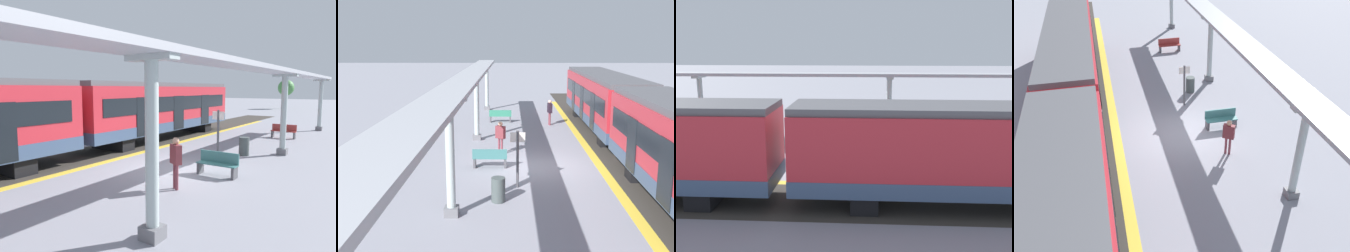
# 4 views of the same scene
# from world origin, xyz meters

# --- Properties ---
(ground_plane) EXTENTS (176.00, 176.00, 0.00)m
(ground_plane) POSITION_xyz_m (0.00, 0.00, 0.00)
(ground_plane) COLOR gray
(tactile_edge_strip) EXTENTS (0.41, 39.75, 0.01)m
(tactile_edge_strip) POSITION_xyz_m (-3.05, 0.00, 0.00)
(tactile_edge_strip) COLOR gold
(tactile_edge_strip) RESTS_ON ground
(trackbed) EXTENTS (3.20, 51.75, 0.01)m
(trackbed) POSITION_xyz_m (-4.85, 0.00, 0.00)
(trackbed) COLOR #38332D
(trackbed) RESTS_ON ground
(train_near_carriage) EXTENTS (2.65, 13.58, 3.48)m
(train_near_carriage) POSITION_xyz_m (-4.85, -8.10, 1.83)
(train_near_carriage) COLOR #BA2731
(train_near_carriage) RESTS_ON ground
(canopy_pillar_nearest) EXTENTS (1.10, 0.44, 3.79)m
(canopy_pillar_nearest) POSITION_xyz_m (2.80, -15.26, 1.92)
(canopy_pillar_nearest) COLOR slate
(canopy_pillar_nearest) RESTS_ON ground
(canopy_pillar_second) EXTENTS (1.10, 0.44, 3.79)m
(canopy_pillar_second) POSITION_xyz_m (2.80, -4.99, 1.92)
(canopy_pillar_second) COLOR slate
(canopy_pillar_second) RESTS_ON ground
(canopy_pillar_third) EXTENTS (1.10, 0.44, 3.79)m
(canopy_pillar_third) POSITION_xyz_m (2.80, 5.25, 1.92)
(canopy_pillar_third) COLOR slate
(canopy_pillar_third) RESTS_ON ground
(canopy_beam) EXTENTS (1.20, 31.70, 0.16)m
(canopy_beam) POSITION_xyz_m (2.80, 0.19, 3.87)
(canopy_beam) COLOR #A8AAB2
(canopy_beam) RESTS_ON canopy_pillar_nearest
(bench_near_end) EXTENTS (1.50, 0.45, 0.86)m
(bench_near_end) POSITION_xyz_m (1.83, 0.20, 0.44)
(bench_near_end) COLOR #3A7272
(bench_near_end) RESTS_ON ground
(bench_far_end) EXTENTS (1.50, 0.44, 0.86)m
(bench_far_end) POSITION_xyz_m (1.61, -10.05, 0.44)
(bench_far_end) COLOR #308063
(bench_far_end) RESTS_ON ground
(trash_bin) EXTENTS (0.48, 0.48, 0.86)m
(trash_bin) POSITION_xyz_m (1.35, 4.07, 0.43)
(trash_bin) COLOR #454E4E
(trash_bin) RESTS_ON ground
(platform_info_sign) EXTENTS (0.56, 0.10, 2.20)m
(platform_info_sign) POSITION_xyz_m (0.67, 2.65, 1.33)
(platform_info_sign) COLOR #4C4C51
(platform_info_sign) RESTS_ON ground
(passenger_waiting_near_edge) EXTENTS (0.31, 0.52, 1.67)m
(passenger_waiting_near_edge) POSITION_xyz_m (-1.66, -9.16, 1.05)
(passenger_waiting_near_edge) COLOR brown
(passenger_waiting_near_edge) RESTS_ON ground
(passenger_by_the_benches) EXTENTS (0.51, 0.44, 1.64)m
(passenger_by_the_benches) POSITION_xyz_m (1.42, -1.95, 1.02)
(passenger_by_the_benches) COLOR brown
(passenger_by_the_benches) RESTS_ON ground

